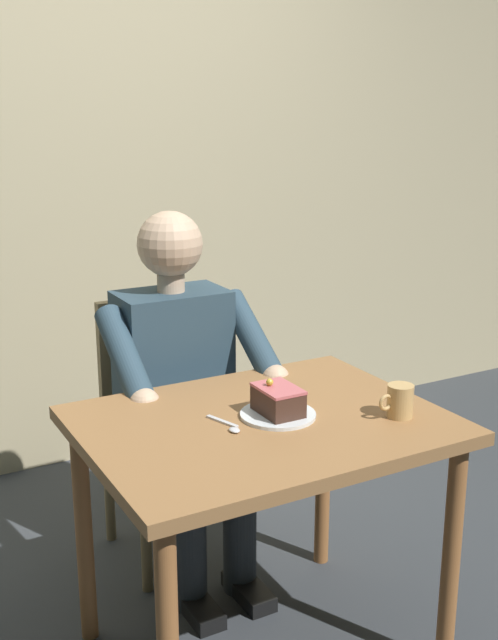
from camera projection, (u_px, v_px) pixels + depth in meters
name	position (u px, v px, depth m)	size (l,w,h in m)	color
cafe_rear_panel	(73.00, 118.00, 3.22)	(6.40, 0.12, 3.00)	tan
dining_table	(262.00, 452.00, 2.11)	(0.96, 0.74, 0.73)	olive
chair	(164.00, 415.00, 2.73)	(0.42, 0.42, 0.90)	olive
seated_person	(183.00, 391.00, 2.55)	(0.53, 0.58, 1.22)	#2C4352
dessert_plate	(278.00, 415.00, 2.10)	(0.21, 0.21, 0.01)	white
cake_slice	(278.00, 400.00, 2.08)	(0.10, 0.14, 0.09)	#40281E
coffee_cup	(400.00, 400.00, 2.08)	(0.11, 0.07, 0.09)	tan
dessert_spoon	(229.00, 426.00, 2.02)	(0.05, 0.14, 0.01)	silver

